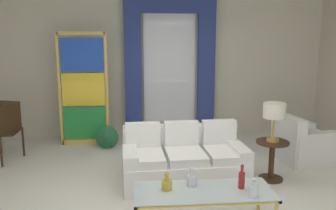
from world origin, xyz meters
TOP-DOWN VIEW (x-y plane):
  - ground_plane at (0.00, 0.00)m, footprint 16.00×16.00m
  - wall_rear at (0.00, 3.06)m, footprint 8.00×0.12m
  - curtained_window at (0.29, 2.89)m, footprint 2.00×0.17m
  - couch_white_long at (0.26, 0.39)m, footprint 1.80×1.01m
  - coffee_table at (0.33, -0.86)m, footprint 1.56×0.61m
  - bottle_blue_decanter at (-0.08, -0.81)m, footprint 0.11×0.11m
  - bottle_crystal_tall at (0.76, -0.84)m, footprint 0.07×0.07m
  - bottle_amber_squat at (0.82, -1.06)m, footprint 0.10×0.10m
  - bottle_ruby_flask at (0.21, -0.73)m, footprint 0.11×0.11m
  - armchair_white at (2.38, 1.08)m, footprint 0.92×0.91m
  - stained_glass_divider at (-1.44, 2.38)m, footprint 0.95×0.05m
  - peacock_figurine at (-0.99, 2.00)m, footprint 0.44×0.60m
  - round_side_table at (1.57, 0.32)m, footprint 0.48×0.48m
  - table_lamp_brass at (1.57, 0.32)m, footprint 0.32×0.32m

SIDE VIEW (x-z plane):
  - ground_plane at x=0.00m, z-range 0.00..0.00m
  - peacock_figurine at x=-0.99m, z-range -0.03..0.47m
  - armchair_white at x=2.38m, z-range -0.11..0.69m
  - couch_white_long at x=0.26m, z-range -0.13..0.73m
  - round_side_table at x=1.57m, z-range 0.06..0.65m
  - coffee_table at x=0.33m, z-range 0.17..0.58m
  - bottle_blue_decanter at x=-0.08m, z-range 0.38..0.59m
  - bottle_amber_squat at x=0.82m, z-range 0.38..0.59m
  - bottle_ruby_flask at x=0.21m, z-range 0.37..0.60m
  - bottle_crystal_tall at x=0.76m, z-range 0.38..0.66m
  - table_lamp_brass at x=1.57m, z-range 0.74..1.31m
  - stained_glass_divider at x=-1.44m, z-range -0.04..2.16m
  - wall_rear at x=0.00m, z-range 0.00..3.00m
  - curtained_window at x=0.29m, z-range 0.39..3.09m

